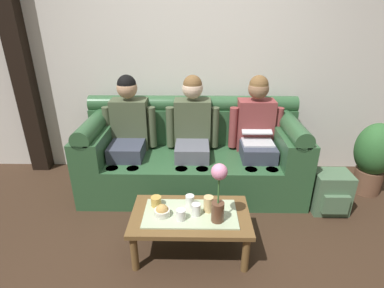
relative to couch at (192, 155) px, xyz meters
The scene contains 17 objects.
ground_plane 1.23m from the couch, 90.00° to the right, with size 14.00×14.00×0.00m, color #382619.
back_wall_patterned 1.20m from the couch, 90.00° to the left, with size 6.00×0.12×2.90m, color silver.
timber_pillar 2.21m from the couch, 167.71° to the left, with size 0.20×0.20×2.90m, color black.
couch is the anchor object (origin of this frame).
person_left 0.73m from the couch, behind, with size 0.56×0.67×1.22m.
person_middle 0.29m from the couch, 90.00° to the right, with size 0.56×0.67×1.22m.
person_right 0.73m from the couch, ahead, with size 0.56×0.67×1.22m.
coffee_table 1.00m from the couch, 90.00° to the right, with size 0.93×0.52×0.37m.
flower_vase 1.14m from the couch, 79.41° to the right, with size 0.12×0.12×0.47m.
snack_bowl 1.06m from the couch, 101.73° to the right, with size 0.12×0.12×0.10m.
cup_near_left 0.98m from the couch, 81.77° to the right, with size 0.08×0.08×0.13m, color #DBB77A.
cup_near_right 0.91m from the couch, 90.39° to the right, with size 0.07×0.07×0.10m, color white.
cup_far_center 1.08m from the couch, 93.65° to the right, with size 0.07×0.07×0.09m, color white.
cup_far_left 1.03m from the couch, 87.56° to the right, with size 0.07×0.07×0.10m, color white.
cup_far_right 0.95m from the couch, 107.02° to the right, with size 0.08×0.08×0.08m, color gold.
backpack_right 1.42m from the couch, 18.41° to the right, with size 0.34×0.31×0.41m.
potted_plant 1.90m from the couch, ahead, with size 0.40×0.40×0.78m.
Camera 1 is at (0.04, -1.72, 1.79)m, focal length 27.73 mm.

